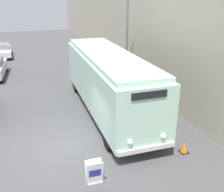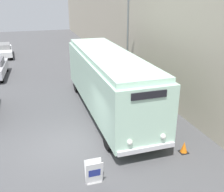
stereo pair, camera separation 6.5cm
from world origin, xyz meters
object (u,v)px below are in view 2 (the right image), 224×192
(streetlamp, at_px, (128,17))
(vintage_bus, at_px, (108,79))
(sign_board, at_px, (94,172))
(parked_car_far, at_px, (3,50))
(traffic_cone, at_px, (184,147))

(streetlamp, bearing_deg, vintage_bus, -124.34)
(vintage_bus, distance_m, sign_board, 6.35)
(vintage_bus, distance_m, streetlamp, 5.37)
(sign_board, height_order, streetlamp, streetlamp)
(streetlamp, height_order, parked_car_far, streetlamp)
(sign_board, xyz_separation_m, parked_car_far, (-4.39, 22.41, 0.27))
(vintage_bus, distance_m, parked_car_far, 18.01)
(vintage_bus, xyz_separation_m, parked_car_far, (-6.68, 16.68, -1.22))
(streetlamp, height_order, traffic_cone, streetlamp)
(streetlamp, bearing_deg, sign_board, -117.04)
(parked_car_far, relative_size, traffic_cone, 9.05)
(sign_board, relative_size, streetlamp, 0.12)
(sign_board, bearing_deg, parked_car_far, 101.09)
(sign_board, xyz_separation_m, traffic_cone, (4.14, 0.69, -0.19))
(vintage_bus, relative_size, sign_board, 11.46)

